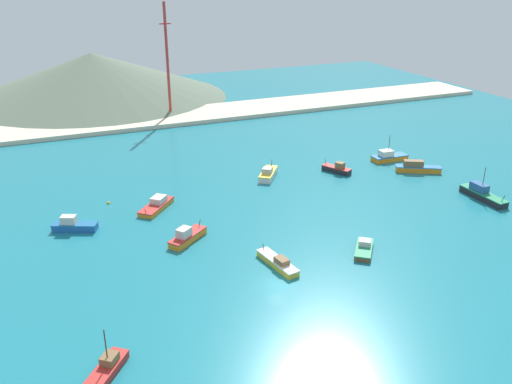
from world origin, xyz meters
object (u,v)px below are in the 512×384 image
object	(u,v)px
fishing_boat_10	(417,168)
fishing_boat_0	(482,194)
radio_tower	(167,61)
fishing_boat_2	(157,205)
fishing_boat_8	(364,248)
fishing_boat_6	(107,368)
fishing_boat_4	(187,236)
fishing_boat_1	(74,225)
fishing_boat_11	(389,157)
buoy_0	(109,203)
fishing_boat_5	(268,174)
fishing_boat_3	(337,169)
fishing_boat_9	(278,262)

from	to	relation	value
fishing_boat_10	fishing_boat_0	bearing A→B (deg)	-83.34
radio_tower	fishing_boat_0	bearing A→B (deg)	-64.48
fishing_boat_2	fishing_boat_8	xyz separation A→B (m)	(27.81, -30.96, -0.11)
fishing_boat_0	fishing_boat_6	size ratio (longest dim) A/B	1.62
fishing_boat_0	fishing_boat_4	size ratio (longest dim) A/B	1.38
fishing_boat_1	fishing_boat_11	world-z (taller)	fishing_boat_11
fishing_boat_0	buoy_0	world-z (taller)	fishing_boat_0
fishing_boat_2	fishing_boat_1	bearing A→B (deg)	-167.66
fishing_boat_2	fishing_boat_11	world-z (taller)	fishing_boat_11
fishing_boat_6	radio_tower	distance (m)	117.68
fishing_boat_5	fishing_boat_8	world-z (taller)	fishing_boat_5
fishing_boat_0	buoy_0	size ratio (longest dim) A/B	16.21
fishing_boat_0	fishing_boat_4	bearing A→B (deg)	174.39
fishing_boat_0	fishing_boat_8	bearing A→B (deg)	-165.06
fishing_boat_5	fishing_boat_6	distance (m)	66.61
fishing_boat_3	fishing_boat_5	bearing A→B (deg)	168.53
fishing_boat_1	fishing_boat_5	distance (m)	44.43
fishing_boat_0	fishing_boat_8	xyz separation A→B (m)	(-34.86, -9.30, -0.43)
fishing_boat_8	radio_tower	distance (m)	99.45
fishing_boat_2	fishing_boat_6	distance (m)	46.69
fishing_boat_6	buoy_0	xyz separation A→B (m)	(7.90, 49.85, -0.59)
fishing_boat_1	radio_tower	world-z (taller)	radio_tower
fishing_boat_1	fishing_boat_0	bearing A→B (deg)	-12.97
fishing_boat_8	buoy_0	xyz separation A→B (m)	(-36.27, 37.07, -0.51)
fishing_boat_0	fishing_boat_5	distance (m)	45.43
fishing_boat_9	fishing_boat_1	bearing A→B (deg)	137.73
fishing_boat_0	fishing_boat_9	size ratio (longest dim) A/B	1.18
fishing_boat_3	radio_tower	bearing A→B (deg)	109.80
fishing_boat_3	fishing_boat_10	world-z (taller)	fishing_boat_10
fishing_boat_8	fishing_boat_5	bearing A→B (deg)	90.97
fishing_boat_1	fishing_boat_6	world-z (taller)	fishing_boat_6
fishing_boat_0	fishing_boat_2	bearing A→B (deg)	160.94
fishing_boat_5	fishing_boat_11	distance (m)	32.20
fishing_boat_6	fishing_boat_10	bearing A→B (deg)	27.54
fishing_boat_8	fishing_boat_10	bearing A→B (deg)	39.84
fishing_boat_6	radio_tower	size ratio (longest dim) A/B	0.20
fishing_boat_0	buoy_0	bearing A→B (deg)	158.68
fishing_boat_3	fishing_boat_5	distance (m)	16.43
fishing_boat_5	fishing_boat_10	xyz separation A→B (m)	(33.40, -10.32, 0.12)
buoy_0	fishing_boat_11	bearing A→B (deg)	-0.38
fishing_boat_8	radio_tower	xyz separation A→B (m)	(-7.33, 97.69, 17.12)
fishing_boat_2	fishing_boat_3	bearing A→B (deg)	4.52
fishing_boat_3	fishing_boat_6	world-z (taller)	fishing_boat_6
fishing_boat_10	fishing_boat_9	bearing A→B (deg)	-151.67
fishing_boat_3	fishing_boat_4	distance (m)	45.84
fishing_boat_9	fishing_boat_11	size ratio (longest dim) A/B	1.03
fishing_boat_4	fishing_boat_6	xyz separation A→B (m)	(-17.95, -28.08, -0.24)
fishing_boat_0	fishing_boat_1	distance (m)	80.80
fishing_boat_5	fishing_boat_6	xyz separation A→B (m)	(-43.53, -50.42, -0.21)
fishing_boat_6	radio_tower	bearing A→B (deg)	71.56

